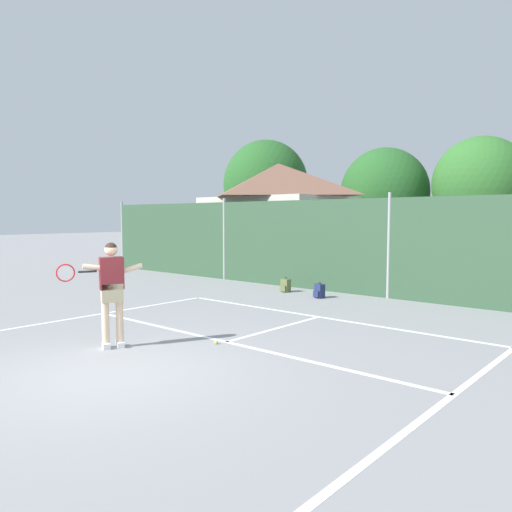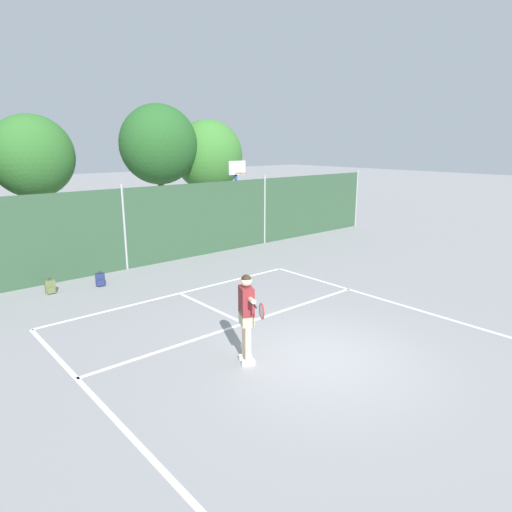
{
  "view_description": "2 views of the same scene",
  "coord_description": "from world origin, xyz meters",
  "px_view_note": "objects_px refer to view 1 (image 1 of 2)",
  "views": [
    {
      "loc": [
        6.23,
        -3.88,
        2.29
      ],
      "look_at": [
        0.11,
        3.17,
        1.55
      ],
      "focal_mm": 34.53,
      "sensor_mm": 36.0,
      "label": 1
    },
    {
      "loc": [
        -6.55,
        -5.58,
        4.34
      ],
      "look_at": [
        0.57,
        2.69,
        1.59
      ],
      "focal_mm": 31.64,
      "sensor_mm": 36.0,
      "label": 2
    }
  ],
  "objects_px": {
    "tennis_ball": "(216,342)",
    "backpack_navy": "(319,291)",
    "backpack_olive": "(285,286)",
    "tennis_player": "(111,285)"
  },
  "relations": [
    {
      "from": "tennis_ball",
      "to": "backpack_navy",
      "type": "relative_size",
      "value": 0.14
    },
    {
      "from": "tennis_ball",
      "to": "backpack_olive",
      "type": "relative_size",
      "value": 0.14
    },
    {
      "from": "tennis_ball",
      "to": "tennis_player",
      "type": "bearing_deg",
      "value": -131.09
    },
    {
      "from": "tennis_ball",
      "to": "backpack_olive",
      "type": "bearing_deg",
      "value": 116.28
    },
    {
      "from": "backpack_olive",
      "to": "tennis_player",
      "type": "bearing_deg",
      "value": -76.98
    },
    {
      "from": "backpack_olive",
      "to": "backpack_navy",
      "type": "bearing_deg",
      "value": -10.31
    },
    {
      "from": "backpack_navy",
      "to": "backpack_olive",
      "type": "bearing_deg",
      "value": 169.69
    },
    {
      "from": "tennis_player",
      "to": "backpack_olive",
      "type": "relative_size",
      "value": 4.01
    },
    {
      "from": "tennis_ball",
      "to": "backpack_olive",
      "type": "distance_m",
      "value": 6.42
    },
    {
      "from": "backpack_olive",
      "to": "backpack_navy",
      "type": "relative_size",
      "value": 1.0
    }
  ]
}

